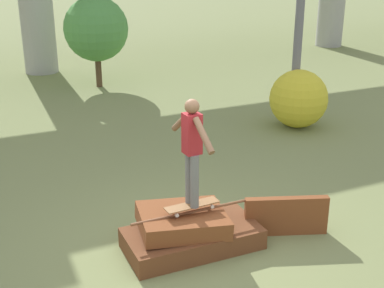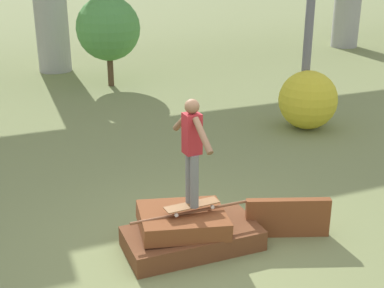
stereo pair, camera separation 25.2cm
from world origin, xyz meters
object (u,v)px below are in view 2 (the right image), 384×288
at_px(tree_behind_left, 108,29).
at_px(bush_yellow_flowering, 308,100).
at_px(skateboard, 192,205).
at_px(skater, 192,146).

xyz_separation_m(tree_behind_left, bush_yellow_flowering, (3.30, -5.72, -1.06)).
relative_size(skateboard, bush_yellow_flowering, 0.59).
bearing_deg(skateboard, skater, -94.98).
bearing_deg(tree_behind_left, bush_yellow_flowering, -59.99).
relative_size(skateboard, tree_behind_left, 0.30).
bearing_deg(skateboard, tree_behind_left, 82.55).
xyz_separation_m(skateboard, bush_yellow_flowering, (4.56, 3.92, 0.01)).
bearing_deg(skater, skateboard, 85.02).
distance_m(skateboard, bush_yellow_flowering, 6.01).
bearing_deg(skater, tree_behind_left, 82.55).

